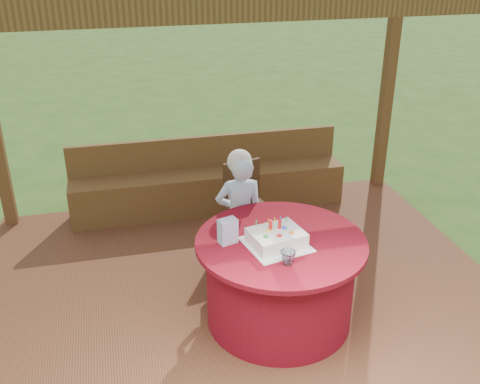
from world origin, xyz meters
name	(u,v)px	position (x,y,z in m)	size (l,w,h in m)	color
ground	(247,307)	(0.00, 0.00, 0.00)	(60.00, 60.00, 0.00)	#2F551C
deck	(247,302)	(0.00, 0.00, 0.06)	(4.50, 4.00, 0.12)	brown
pergola	(249,23)	(0.00, 0.00, 2.41)	(4.50, 4.00, 2.72)	brown
bench	(209,186)	(0.00, 1.72, 0.38)	(3.00, 0.42, 0.80)	brown
table	(280,280)	(0.18, -0.35, 0.49)	(1.31, 1.31, 0.73)	maroon
chair	(246,201)	(0.22, 0.92, 0.57)	(0.45, 0.45, 0.83)	#3D2613
elderly_woman	(240,213)	(0.03, 0.37, 0.74)	(0.44, 0.30, 1.21)	#A9D5FB
birthday_cake	(276,238)	(0.12, -0.40, 0.91)	(0.52, 0.52, 0.19)	white
gift_bag	(228,231)	(-0.22, -0.28, 0.95)	(0.14, 0.09, 0.19)	#D187BA
drinking_glass	(288,258)	(0.13, -0.67, 0.90)	(0.11, 0.11, 0.10)	white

